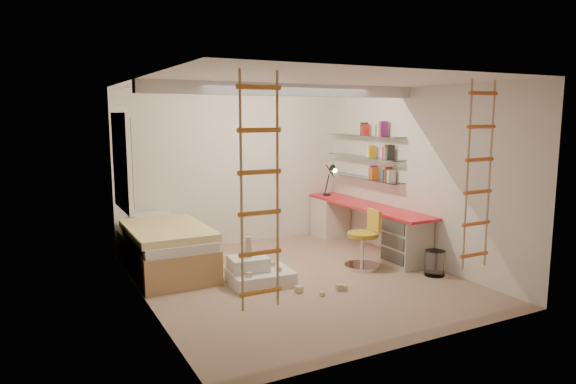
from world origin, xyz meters
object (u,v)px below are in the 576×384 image
desk (365,225)px  play_platform (257,273)px  bed (165,248)px  swivel_chair (364,247)px

desk → play_platform: 2.42m
bed → play_platform: bearing=-50.9°
play_platform → desk: bearing=18.5°
swivel_chair → play_platform: swivel_chair is taller
desk → play_platform: desk is taller
desk → bed: bearing=173.5°
play_platform → swivel_chair: bearing=-2.8°
desk → swivel_chair: size_ratio=3.29×
swivel_chair → play_platform: 1.66m
desk → swivel_chair: swivel_chair is taller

